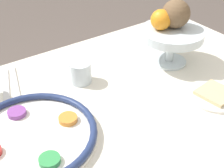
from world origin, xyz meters
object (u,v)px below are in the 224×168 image
(seder_plate, at_px, (32,135))
(orange_fruit, at_px, (161,20))
(bread_plate, at_px, (215,95))
(coconut, at_px, (176,14))
(fruit_stand, at_px, (172,36))
(cup_near, at_px, (80,72))

(seder_plate, xyz_separation_m, orange_fruit, (0.55, 0.12, 0.15))
(orange_fruit, height_order, bread_plate, orange_fruit)
(seder_plate, bearing_deg, orange_fruit, 11.89)
(seder_plate, height_order, bread_plate, seder_plate)
(orange_fruit, height_order, coconut, coconut)
(fruit_stand, xyz_separation_m, bread_plate, (-0.03, -0.24, -0.10))
(seder_plate, relative_size, fruit_stand, 1.55)
(cup_near, bearing_deg, coconut, -10.17)
(orange_fruit, bearing_deg, bread_plate, -88.97)
(coconut, bearing_deg, orange_fruit, 164.25)
(fruit_stand, distance_m, orange_fruit, 0.08)
(coconut, xyz_separation_m, cup_near, (-0.36, 0.06, -0.15))
(fruit_stand, bearing_deg, cup_near, 167.10)
(fruit_stand, xyz_separation_m, cup_near, (-0.34, 0.08, -0.07))
(coconut, bearing_deg, seder_plate, -170.56)
(coconut, bearing_deg, bread_plate, -100.90)
(cup_near, bearing_deg, fruit_stand, -12.90)
(coconut, bearing_deg, cup_near, 169.83)
(orange_fruit, relative_size, coconut, 0.72)
(orange_fruit, relative_size, cup_near, 0.98)
(fruit_stand, bearing_deg, coconut, 33.27)
(seder_plate, relative_size, coconut, 3.49)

